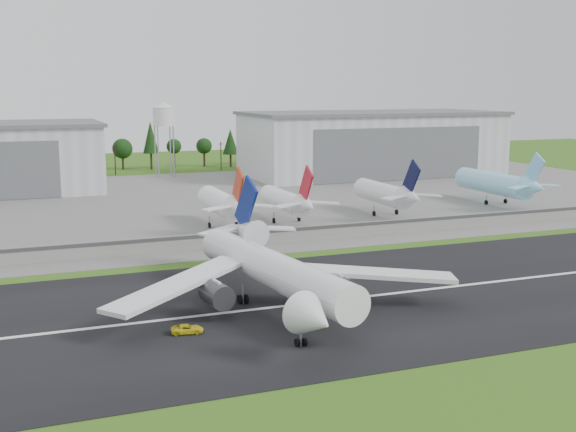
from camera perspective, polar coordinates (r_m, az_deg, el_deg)
name	(u,v)px	position (r m, az deg, el deg)	size (l,w,h in m)	color
ground	(435,309)	(117.45, 11.55, -7.24)	(600.00, 600.00, 0.00)	#305E16
runway	(403,293)	(125.58, 9.08, -6.00)	(320.00, 60.00, 0.10)	black
runway_centerline	(403,292)	(125.56, 9.08, -5.97)	(220.00, 1.00, 0.02)	white
apron	(224,200)	(225.25, -5.09, 1.25)	(320.00, 150.00, 0.10)	slate
blast_fence	(303,234)	(164.40, 1.21, -1.40)	(240.00, 0.61, 3.50)	gray
hangar_east	(372,143)	(293.42, 6.63, 5.75)	(102.00, 47.00, 25.20)	silver
water_tower	(163,114)	(284.77, -9.82, 7.94)	(8.40, 8.40, 29.40)	#99999E
utility_poles	(170,173)	(302.28, -9.32, 3.41)	(230.00, 3.00, 12.00)	black
treeline	(163,169)	(316.89, -9.89, 3.69)	(320.00, 16.00, 22.00)	black
main_airliner	(274,279)	(114.13, -1.09, -4.99)	(56.68, 59.20, 18.17)	white
ground_vehicle	(187,329)	(104.91, -7.97, -8.83)	(2.13, 4.61, 1.28)	yellow
parked_jet_red_a	(224,204)	(179.68, -5.07, 0.98)	(7.36, 31.29, 16.73)	white
parked_jet_red_b	(289,201)	(185.09, 0.04, 1.19)	(7.36, 31.29, 16.40)	white
parked_jet_navy	(388,194)	(197.36, 7.94, 1.74)	(7.36, 31.29, 16.70)	white
parked_jet_skyblue	(500,184)	(223.58, 16.39, 2.48)	(7.36, 37.29, 17.08)	#93DFFE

